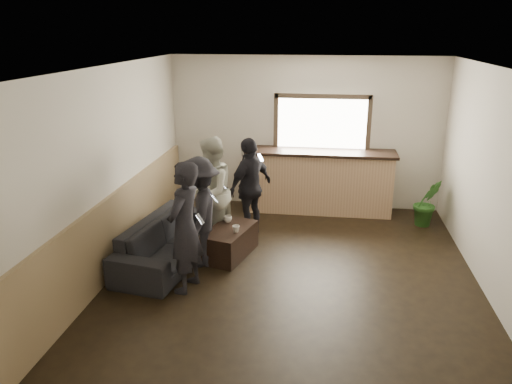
% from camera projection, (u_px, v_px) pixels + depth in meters
% --- Properties ---
extents(ground, '(5.00, 6.00, 0.01)m').
position_uv_depth(ground, '(291.00, 276.00, 6.87)').
color(ground, black).
extents(room_shell, '(5.01, 6.01, 2.80)m').
position_uv_depth(room_shell, '(238.00, 172.00, 6.51)').
color(room_shell, silver).
rests_on(room_shell, ground).
extents(bar_counter, '(2.70, 0.68, 2.13)m').
position_uv_depth(bar_counter, '(319.00, 177.00, 9.16)').
color(bar_counter, tan).
rests_on(bar_counter, ground).
extents(sofa, '(1.20, 2.29, 0.64)m').
position_uv_depth(sofa, '(171.00, 240.00, 7.26)').
color(sofa, black).
rests_on(sofa, ground).
extents(coffee_table, '(0.77, 1.08, 0.43)m').
position_uv_depth(coffee_table, '(229.00, 242.00, 7.45)').
color(coffee_table, black).
rests_on(coffee_table, ground).
extents(cup_a, '(0.17, 0.17, 0.10)m').
position_uv_depth(cup_a, '(228.00, 219.00, 7.61)').
color(cup_a, silver).
rests_on(cup_a, coffee_table).
extents(cup_b, '(0.15, 0.15, 0.10)m').
position_uv_depth(cup_b, '(236.00, 229.00, 7.24)').
color(cup_b, silver).
rests_on(cup_b, coffee_table).
extents(potted_plant, '(0.54, 0.48, 0.83)m').
position_uv_depth(potted_plant, '(427.00, 203.00, 8.53)').
color(potted_plant, '#2D6623').
rests_on(potted_plant, ground).
extents(person_a, '(0.53, 0.70, 1.72)m').
position_uv_depth(person_a, '(185.00, 228.00, 6.29)').
color(person_a, black).
rests_on(person_a, ground).
extents(person_b, '(0.77, 0.92, 1.71)m').
position_uv_depth(person_b, '(211.00, 192.00, 7.67)').
color(person_b, beige).
rests_on(person_b, ground).
extents(person_c, '(0.70, 1.08, 1.59)m').
position_uv_depth(person_c, '(199.00, 212.00, 7.01)').
color(person_c, black).
rests_on(person_c, ground).
extents(person_d, '(0.85, 1.01, 1.62)m').
position_uv_depth(person_d, '(250.00, 187.00, 8.06)').
color(person_d, black).
rests_on(person_d, ground).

